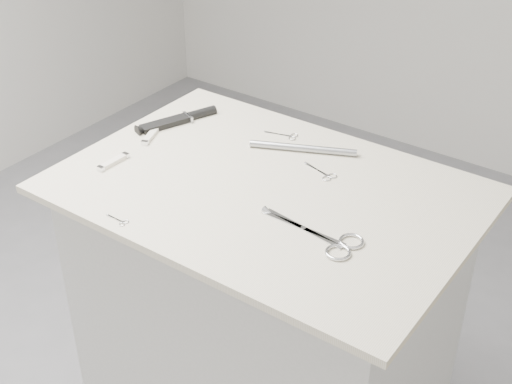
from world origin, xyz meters
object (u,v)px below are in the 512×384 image
Objects in this scene: metal_rail at (303,148)px; pocket_knife_b at (151,135)px; plinth at (265,330)px; embroidery_scissors_a at (324,174)px; large_shears at (330,240)px; tiny_scissors at (120,221)px; sheathed_knife at (182,119)px; pocket_knife_a at (113,162)px; embroidery_scissors_b at (286,136)px.

pocket_knife_b is at bearing -155.39° from metal_rail.
embroidery_scissors_a is at bearing 57.72° from plinth.
metal_rail is at bearing 134.97° from large_shears.
metal_rail is (0.16, 0.51, 0.01)m from tiny_scissors.
sheathed_knife is at bearing -24.87° from pocket_knife_b.
pocket_knife_a is at bearing 138.47° from tiny_scissors.
plinth is 0.50m from embroidery_scissors_a.
large_shears is 0.68m from sheathed_knife.
pocket_knife_b is at bearing -158.56° from embroidery_scissors_b.
sheathed_knife is at bearing -176.18° from embroidery_scissors_b.
embroidery_scissors_b is at bearing 138.87° from large_shears.
pocket_knife_a is at bearing -160.51° from plinth.
pocket_knife_a is 0.49m from metal_rail.
plinth is 3.18× the size of metal_rail.
pocket_knife_b is at bearing -152.26° from embroidery_scissors_a.
embroidery_scissors_b is 1.55× the size of tiny_scissors.
metal_rail reaches higher than pocket_knife_a.
sheathed_knife is 0.81× the size of metal_rail.
pocket_knife_b is (-0.30, -0.22, 0.00)m from embroidery_scissors_b.
metal_rail reaches higher than plinth.
metal_rail is at bearing 96.21° from plinth.
metal_rail reaches higher than embroidery_scissors_a.
tiny_scissors reaches higher than plinth.
tiny_scissors is 0.60× the size of pocket_knife_b.
embroidery_scissors_a is at bearing -70.29° from sheathed_knife.
large_shears is 2.49× the size of pocket_knife_b.
large_shears is 0.65m from pocket_knife_b.
embroidery_scissors_a and embroidery_scissors_b have the same top height.
sheathed_knife reaches higher than plinth.
plinth is at bearing -68.59° from pocket_knife_a.
pocket_knife_b is (-0.40, 0.03, 0.48)m from plinth.
tiny_scissors is at bearing -130.16° from pocket_knife_a.
embroidery_scissors_a is 1.08× the size of embroidery_scissors_b.
metal_rail is (-0.02, 0.20, 0.48)m from plinth.
pocket_knife_a reaches higher than plinth.
plinth is 3.62× the size of large_shears.
tiny_scissors is 0.61× the size of pocket_knife_a.
embroidery_scissors_a is at bearing -98.94° from pocket_knife_b.
tiny_scissors is (-0.27, -0.44, -0.00)m from embroidery_scissors_a.
sheathed_knife is 0.28m from pocket_knife_a.
metal_rail reaches higher than embroidery_scissors_b.
sheathed_knife is (-0.29, -0.10, 0.01)m from embroidery_scissors_b.
embroidery_scissors_a is 0.44× the size of sheathed_knife.
embroidery_scissors_b is 0.47m from pocket_knife_a.
pocket_knife_a and pocket_knife_b have the same top height.
pocket_knife_a is at bearing -156.02° from sheathed_knife.
sheathed_knife is (-0.63, 0.25, 0.01)m from large_shears.
large_shears is at bearing 26.84° from tiny_scissors.
embroidery_scissors_a is 0.50m from pocket_knife_b.
embroidery_scissors_b is 0.41× the size of sheathed_knife.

